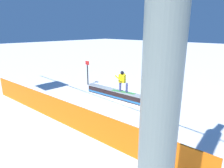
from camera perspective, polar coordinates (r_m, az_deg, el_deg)
name	(u,v)px	position (r m, az deg, el deg)	size (l,w,h in m)	color
ground_plane	(122,99)	(12.32, 2.99, -4.52)	(120.00, 120.00, 0.00)	white
grind_box	(122,96)	(12.25, 3.01, -3.50)	(5.58, 0.82, 0.51)	black
snowboarder	(122,81)	(11.94, 3.10, 0.96)	(1.61, 0.60, 1.33)	#378541
safety_fence	(62,112)	(9.37, -14.53, -7.93)	(13.16, 0.06, 1.16)	orange
trail_marker	(88,72)	(15.44, -7.20, 3.49)	(0.40, 0.10, 1.91)	#262628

